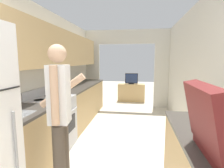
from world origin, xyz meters
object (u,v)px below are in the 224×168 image
person (60,117)px  book_stack (214,127)px  television (131,79)px  tv_cabinet (131,92)px  range_oven (52,123)px  knife (60,92)px

person → book_stack: bearing=-104.3°
person → television: size_ratio=3.65×
person → tv_cabinet: (0.60, 4.76, -0.59)m
range_oven → television: bearing=72.4°
television → person: bearing=-97.2°
range_oven → person: 1.21m
range_oven → television: (1.20, 3.77, 0.39)m
tv_cabinet → television: 0.52m
person → knife: size_ratio=5.82×
television → range_oven: bearing=-107.6°
range_oven → person: bearing=-57.5°
person → range_oven: bearing=23.8°
television → knife: size_ratio=1.60×
book_stack → television: 4.95m
book_stack → person: bearing=174.4°
range_oven → knife: bearing=98.2°
person → television: bearing=-15.8°
range_oven → television: 3.98m
range_oven → person: (0.60, -0.94, 0.46)m
range_oven → television: size_ratio=2.24×
book_stack → television: size_ratio=0.64×
book_stack → knife: (-2.18, 1.56, -0.04)m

